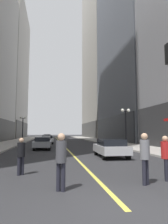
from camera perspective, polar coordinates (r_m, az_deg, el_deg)
ground_plane at (r=39.61m, az=-7.05°, el=-8.44°), size 200.00×200.00×0.00m
sidewalk_left at (r=40.09m, az=-19.03°, el=-8.03°), size 4.50×78.00×0.15m
sidewalk_right at (r=40.83m, az=4.72°, el=-8.28°), size 4.50×78.00×0.15m
lane_centre_stripe at (r=39.61m, az=-7.05°, el=-8.43°), size 0.16×70.00×0.01m
building_left_far at (r=68.97m, az=-21.84°, el=10.99°), size 12.06×26.00×42.76m
building_right_far at (r=79.69m, az=6.45°, el=26.61°), size 13.64×26.00×89.24m
car_silver at (r=14.88m, az=7.70°, el=-10.08°), size 2.01×4.07×1.32m
car_grey at (r=22.13m, az=-11.78°, el=-8.60°), size 1.89×4.71×1.32m
car_white at (r=32.22m, az=-10.69°, el=-7.71°), size 2.03×4.44×1.32m
car_red at (r=39.65m, az=-10.68°, el=-7.34°), size 1.84×4.36×1.32m
car_blue at (r=50.08m, az=-10.55°, el=-7.01°), size 1.94×4.62×1.32m
pedestrian_in_black_coat at (r=9.15m, az=-17.72°, el=-11.30°), size 0.47×0.47×1.59m
pedestrian_in_red_jacket at (r=8.36m, az=22.52°, el=-11.22°), size 0.46×0.46×1.69m
pedestrian_in_grey_suit at (r=7.46m, az=17.18°, el=-11.55°), size 0.47×0.47×1.80m
pedestrian_with_orange_bag at (r=6.45m, az=-6.64°, el=-12.72°), size 0.46×0.46×1.80m
street_lamp_left_far at (r=34.63m, az=-17.24°, el=-3.21°), size 1.06×0.36×4.43m
street_lamp_right_mid at (r=22.39m, az=11.94°, el=-2.06°), size 1.06×0.36×4.43m
fire_hydrant_right at (r=19.20m, az=17.67°, el=-9.84°), size 0.28×0.28×0.80m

